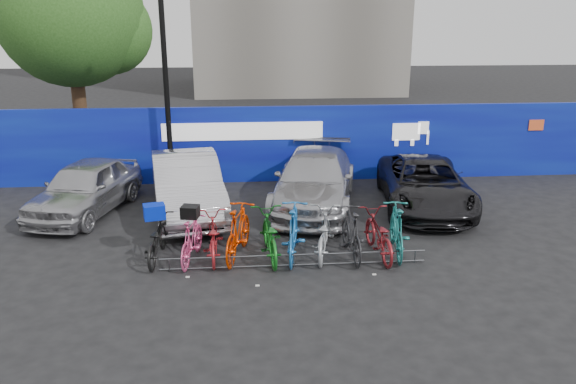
{
  "coord_description": "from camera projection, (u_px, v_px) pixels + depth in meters",
  "views": [
    {
      "loc": [
        -1.03,
        -11.37,
        5.03
      ],
      "look_at": [
        0.09,
        2.0,
        0.85
      ],
      "focal_mm": 35.0,
      "sensor_mm": 36.0,
      "label": 1
    }
  ],
  "objects": [
    {
      "name": "car_0",
      "position": [
        85.0,
        187.0,
        14.91
      ],
      "size": [
        2.68,
        4.47,
        1.42
      ],
      "primitive_type": "imported",
      "rotation": [
        0.0,
        0.0,
        -0.25
      ],
      "color": "#A6A6AA",
      "rests_on": "ground"
    },
    {
      "name": "lamppost",
      "position": [
        166.0,
        81.0,
        16.31
      ],
      "size": [
        0.25,
        0.5,
        6.11
      ],
      "color": "black",
      "rests_on": "ground"
    },
    {
      "name": "bike_6",
      "position": [
        323.0,
        233.0,
        12.29
      ],
      "size": [
        1.07,
        2.03,
        1.01
      ],
      "primitive_type": "imported",
      "rotation": [
        0.0,
        0.0,
        2.92
      ],
      "color": "#A0A4A7",
      "rests_on": "ground"
    },
    {
      "name": "cargo_crate",
      "position": [
        154.0,
        212.0,
        11.87
      ],
      "size": [
        0.51,
        0.43,
        0.31
      ],
      "primitive_type": "cube",
      "rotation": [
        0.0,
        0.0,
        0.25
      ],
      "color": "#031DBA",
      "rests_on": "bike_0"
    },
    {
      "name": "cargo_topcase",
      "position": [
        190.0,
        212.0,
        11.78
      ],
      "size": [
        0.41,
        0.38,
        0.26
      ],
      "primitive_type": "cube",
      "rotation": [
        0.0,
        0.0,
        -0.2
      ],
      "color": "black",
      "rests_on": "bike_1"
    },
    {
      "name": "bike_1",
      "position": [
        192.0,
        240.0,
        11.97
      ],
      "size": [
        0.77,
        1.72,
        1.0
      ],
      "primitive_type": "imported",
      "rotation": [
        0.0,
        0.0,
        2.96
      ],
      "color": "#E74A87",
      "rests_on": "ground"
    },
    {
      "name": "bike_5",
      "position": [
        293.0,
        232.0,
        12.15
      ],
      "size": [
        0.87,
        2.06,
        1.2
      ],
      "primitive_type": "imported",
      "rotation": [
        0.0,
        0.0,
        2.98
      ],
      "color": "#1D68B7",
      "rests_on": "ground"
    },
    {
      "name": "bike_9",
      "position": [
        397.0,
        230.0,
        12.32
      ],
      "size": [
        0.79,
        1.96,
        1.15
      ],
      "primitive_type": "imported",
      "rotation": [
        0.0,
        0.0,
        3.0
      ],
      "color": "#1B7772",
      "rests_on": "ground"
    },
    {
      "name": "bike_4",
      "position": [
        269.0,
        236.0,
        12.14
      ],
      "size": [
        0.84,
        2.01,
        1.03
      ],
      "primitive_type": "imported",
      "rotation": [
        0.0,
        0.0,
        3.22
      ],
      "color": "#146E1B",
      "rests_on": "ground"
    },
    {
      "name": "bike_8",
      "position": [
        378.0,
        235.0,
        12.24
      ],
      "size": [
        0.78,
        1.93,
        1.0
      ],
      "primitive_type": "imported",
      "rotation": [
        0.0,
        0.0,
        3.21
      ],
      "color": "maroon",
      "rests_on": "ground"
    },
    {
      "name": "car_2",
      "position": [
        315.0,
        180.0,
        15.49
      ],
      "size": [
        3.17,
        5.46,
        1.49
      ],
      "primitive_type": "imported",
      "rotation": [
        0.0,
        0.0,
        -0.22
      ],
      "color": "#AAAAAF",
      "rests_on": "ground"
    },
    {
      "name": "bike_rack",
      "position": [
        294.0,
        260.0,
        11.78
      ],
      "size": [
        5.6,
        0.03,
        0.3
      ],
      "color": "#595B60",
      "rests_on": "ground"
    },
    {
      "name": "car_3",
      "position": [
        425.0,
        184.0,
        15.37
      ],
      "size": [
        2.88,
        5.07,
        1.34
      ],
      "primitive_type": "imported",
      "rotation": [
        0.0,
        0.0,
        -0.14
      ],
      "color": "black",
      "rests_on": "ground"
    },
    {
      "name": "car_1",
      "position": [
        187.0,
        185.0,
        14.87
      ],
      "size": [
        2.49,
        5.03,
        1.58
      ],
      "primitive_type": "imported",
      "rotation": [
        0.0,
        0.0,
        0.18
      ],
      "color": "#B9B8BD",
      "rests_on": "ground"
    },
    {
      "name": "hoarding",
      "position": [
        275.0,
        144.0,
        17.75
      ],
      "size": [
        22.0,
        0.18,
        2.4
      ],
      "color": "#0A0985",
      "rests_on": "ground"
    },
    {
      "name": "bike_7",
      "position": [
        352.0,
        233.0,
        12.19
      ],
      "size": [
        0.57,
        1.85,
        1.11
      ],
      "primitive_type": "imported",
      "rotation": [
        0.0,
        0.0,
        3.17
      ],
      "color": "#27272A",
      "rests_on": "ground"
    },
    {
      "name": "ground",
      "position": [
        292.0,
        256.0,
        12.4
      ],
      "size": [
        100.0,
        100.0,
        0.0
      ],
      "primitive_type": "plane",
      "color": "black",
      "rests_on": "ground"
    },
    {
      "name": "tree",
      "position": [
        77.0,
        16.0,
        19.92
      ],
      "size": [
        5.4,
        5.2,
        7.8
      ],
      "color": "#382314",
      "rests_on": "ground"
    },
    {
      "name": "bike_3",
      "position": [
        238.0,
        232.0,
        12.15
      ],
      "size": [
        1.03,
        2.04,
        1.18
      ],
      "primitive_type": "imported",
      "rotation": [
        0.0,
        0.0,
        2.89
      ],
      "color": "red",
      "rests_on": "ground"
    },
    {
      "name": "bike_2",
      "position": [
        212.0,
        237.0,
        12.16
      ],
      "size": [
        0.73,
        1.85,
        0.96
      ],
      "primitive_type": "imported",
      "rotation": [
        0.0,
        0.0,
        3.19
      ],
      "color": "#A82027",
      "rests_on": "ground"
    },
    {
      "name": "bike_0",
      "position": [
        156.0,
        239.0,
        12.06
      ],
      "size": [
        0.73,
        1.83,
        0.95
      ],
      "primitive_type": "imported",
      "rotation": [
        0.0,
        0.0,
        3.09
      ],
      "color": "black",
      "rests_on": "ground"
    }
  ]
}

